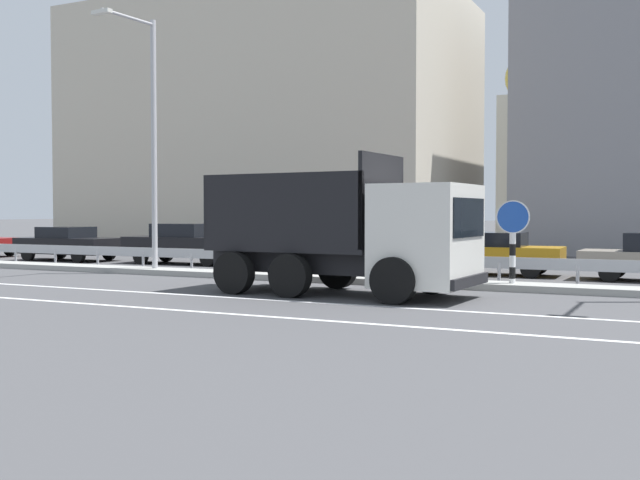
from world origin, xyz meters
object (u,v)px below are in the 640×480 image
object	(u,v)px
dump_truck	(372,241)
parked_car_3	(185,244)
street_lamp_1	(150,132)
church_tower	(528,150)
median_road_sign	(513,241)
parked_car_4	(337,249)
parked_car_5	(491,253)
parked_car_2	(68,243)

from	to	relation	value
dump_truck	parked_car_3	distance (m)	12.86
street_lamp_1	parked_car_3	xyz separation A→B (m)	(-1.83, 4.35, -3.82)
dump_truck	church_tower	xyz separation A→B (m)	(-3.14, 36.04, 4.94)
median_road_sign	parked_car_4	world-z (taller)	median_road_sign
street_lamp_1	dump_truck	bearing A→B (deg)	-17.22
median_road_sign	street_lamp_1	size ratio (longest dim) A/B	0.28
street_lamp_1	parked_car_4	world-z (taller)	street_lamp_1
median_road_sign	church_tower	world-z (taller)	church_tower
street_lamp_1	parked_car_5	distance (m)	11.67
dump_truck	median_road_sign	world-z (taller)	dump_truck
street_lamp_1	church_tower	size ratio (longest dim) A/B	0.60
parked_car_2	church_tower	size ratio (longest dim) A/B	0.32
parked_car_4	church_tower	xyz separation A→B (m)	(1.23, 28.59, 5.56)
dump_truck	parked_car_2	distance (m)	17.65
parked_car_3	parked_car_4	bearing A→B (deg)	90.56
church_tower	median_road_sign	bearing A→B (deg)	-79.98
parked_car_2	church_tower	xyz separation A→B (m)	(13.20, 29.37, 5.55)
dump_truck	parked_car_2	size ratio (longest dim) A/B	1.55
dump_truck	church_tower	size ratio (longest dim) A/B	0.49
parked_car_4	street_lamp_1	bearing A→B (deg)	-46.19
parked_car_2	parked_car_3	distance (m)	5.65
parked_car_3	parked_car_4	size ratio (longest dim) A/B	1.04
median_road_sign	church_tower	size ratio (longest dim) A/B	0.17
parked_car_5	parked_car_3	bearing A→B (deg)	89.59
dump_truck	parked_car_5	distance (m)	7.44
parked_car_3	parked_car_4	world-z (taller)	parked_car_3
median_road_sign	church_tower	distance (m)	34.04
parked_car_4	church_tower	distance (m)	29.15
dump_truck	parked_car_4	distance (m)	8.65
street_lamp_1	parked_car_2	bearing A→B (deg)	152.29
parked_car_2	parked_car_4	bearing A→B (deg)	92.23
median_road_sign	street_lamp_1	bearing A→B (deg)	-179.40
parked_car_4	parked_car_5	distance (m)	5.49
median_road_sign	street_lamp_1	distance (m)	12.07
median_road_sign	parked_car_5	world-z (taller)	median_road_sign
street_lamp_1	parked_car_3	distance (m)	6.07
parked_car_4	parked_car_2	bearing A→B (deg)	-88.56
parked_car_2	church_tower	distance (m)	32.67
median_road_sign	parked_car_4	xyz separation A→B (m)	(-7.09, 4.57, -0.56)
parked_car_5	church_tower	size ratio (longest dim) A/B	0.33
dump_truck	parked_car_3	xyz separation A→B (m)	(-10.71, 7.10, -0.53)
dump_truck	parked_car_4	bearing A→B (deg)	-146.68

